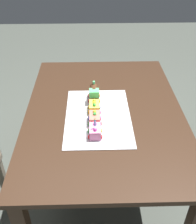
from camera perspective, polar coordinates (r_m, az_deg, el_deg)
ground_plane at (r=2.25m, az=1.06°, el=-15.00°), size 8.00×8.00×0.00m
dining_table at (r=1.80m, az=1.28°, el=-2.26°), size 1.40×1.00×0.74m
cake_board at (r=1.67m, az=0.00°, el=-0.88°), size 0.60×0.40×0.00m
cake_locomotive at (r=1.80m, az=-0.85°, el=3.90°), size 0.14×0.08×0.12m
cake_car_tanker_lemon at (r=1.70m, az=-0.78°, el=1.08°), size 0.10×0.08×0.07m
cake_car_flatbed_coral at (r=1.61m, az=-0.71°, el=-1.36°), size 0.10×0.08×0.07m
cake_car_caboose_bubblegum at (r=1.51m, az=-0.63°, el=-4.09°), size 0.10×0.08×0.07m
birthday_candle at (r=1.47m, az=-0.64°, el=-2.11°), size 0.01×0.01×0.06m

